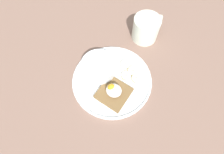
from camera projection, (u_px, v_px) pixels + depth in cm
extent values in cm
cube|color=#7C5E50|center=(112.00, 82.00, 59.50)|extent=(120.00, 120.00, 2.00)
cylinder|color=white|center=(112.00, 80.00, 58.15)|extent=(26.34, 26.34, 1.00)
torus|color=white|center=(112.00, 79.00, 57.44)|extent=(26.14, 26.14, 0.60)
cylinder|color=white|center=(99.00, 68.00, 56.81)|extent=(11.15, 11.15, 5.04)
torus|color=white|center=(98.00, 64.00, 54.55)|extent=(11.35, 11.35, 0.60)
cylinder|color=#CBB990|center=(99.00, 68.00, 57.20)|extent=(9.75, 9.75, 3.77)
ellipsoid|color=#CBB990|center=(99.00, 66.00, 55.69)|extent=(9.27, 9.27, 1.20)
ellipsoid|color=tan|center=(108.00, 64.00, 55.65)|extent=(0.97, 1.44, 0.60)
ellipsoid|color=#C2BD8F|center=(99.00, 65.00, 55.51)|extent=(1.52, 1.19, 0.58)
ellipsoid|color=#A87B54|center=(97.00, 68.00, 54.94)|extent=(1.56, 1.84, 0.67)
ellipsoid|color=beige|center=(100.00, 66.00, 55.23)|extent=(1.67, 1.79, 0.65)
cube|color=brown|center=(114.00, 93.00, 54.38)|extent=(11.11, 11.11, 0.30)
cube|color=#997243|center=(114.00, 93.00, 54.87)|extent=(10.89, 10.89, 1.30)
ellipsoid|color=white|center=(114.00, 90.00, 52.68)|extent=(4.84, 4.34, 3.58)
sphere|color=#F5A21E|center=(111.00, 88.00, 52.17)|extent=(2.49, 2.49, 2.49)
cylinder|color=beige|center=(133.00, 71.00, 58.55)|extent=(4.39, 4.33, 1.33)
cylinder|color=#BDB28A|center=(133.00, 70.00, 58.19)|extent=(0.79, 0.78, 0.22)
cylinder|color=beige|center=(126.00, 76.00, 57.74)|extent=(4.56, 4.55, 1.09)
cylinder|color=#BEB08A|center=(126.00, 75.00, 57.29)|extent=(0.82, 0.82, 0.14)
cylinder|color=beige|center=(136.00, 79.00, 57.16)|extent=(4.19, 4.19, 1.32)
cylinder|color=tan|center=(136.00, 78.00, 56.60)|extent=(0.75, 0.75, 0.13)
cylinder|color=#F7E4BD|center=(125.00, 65.00, 59.49)|extent=(4.62, 4.63, 1.32)
cylinder|color=#C1B293|center=(125.00, 64.00, 58.92)|extent=(0.83, 0.83, 0.13)
cylinder|color=silver|center=(146.00, 29.00, 62.95)|extent=(9.45, 9.45, 8.85)
cylinder|color=#381B19|center=(147.00, 22.00, 59.93)|extent=(8.03, 8.03, 0.40)
torus|color=silver|center=(158.00, 21.00, 64.07)|extent=(3.43, 4.69, 4.89)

